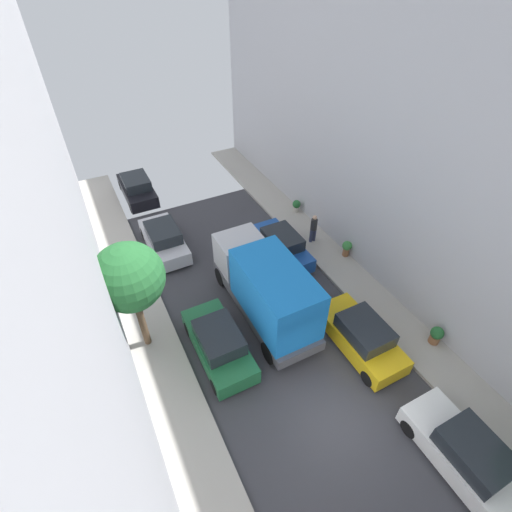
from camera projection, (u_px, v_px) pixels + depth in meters
name	position (u px, v px, depth m)	size (l,w,h in m)	color
ground	(335.00, 417.00, 13.86)	(32.00, 32.00, 0.00)	#38383D
sidewalk_left	(207.00, 485.00, 12.09)	(2.00, 44.00, 0.15)	#A8A399
sidewalk_right	(435.00, 362.00, 15.53)	(2.00, 44.00, 0.15)	#A8A399
parked_car_left_3	(219.00, 343.00, 15.45)	(1.78, 4.20, 1.57)	#1E6638
parked_car_left_4	(164.00, 239.00, 20.65)	(1.78, 4.20, 1.57)	silver
parked_car_left_5	(137.00, 188.00, 24.72)	(1.78, 4.20, 1.57)	black
parked_car_right_0	(467.00, 456.00, 12.15)	(1.78, 4.20, 1.57)	white
parked_car_right_1	(361.00, 336.00, 15.72)	(1.78, 4.20, 1.57)	gold
parked_car_right_2	(281.00, 246.00, 20.23)	(1.78, 4.20, 1.57)	#194799
delivery_truck	(266.00, 287.00, 16.37)	(2.26, 6.60, 3.38)	#4C4C51
pedestrian	(314.00, 228.00, 20.86)	(0.40, 0.36, 1.72)	#2D334C
street_tree_0	(129.00, 278.00, 13.71)	(2.64, 2.64, 5.16)	brown
potted_plant_0	(436.00, 335.00, 15.90)	(0.54, 0.54, 0.86)	brown
potted_plant_1	(296.00, 205.00, 23.44)	(0.50, 0.50, 0.77)	#B2A899
potted_plant_2	(347.00, 248.00, 20.17)	(0.51, 0.51, 0.90)	brown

